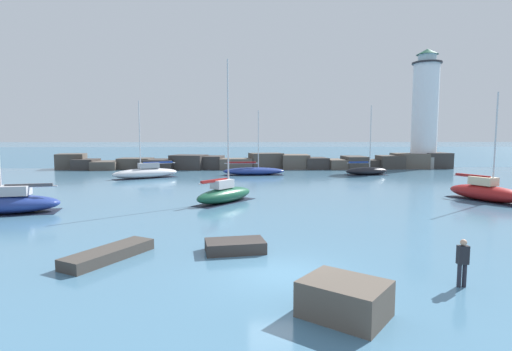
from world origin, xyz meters
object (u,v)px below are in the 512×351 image
sailboat_moored_0 (366,171)px  sailboat_moored_2 (225,193)px  sailboat_moored_4 (486,192)px  sailboat_moored_1 (146,172)px  sailboat_moored_3 (254,171)px  lighthouse (425,115)px  person_on_rocks (463,261)px  sailboat_moored_5 (10,203)px

sailboat_moored_0 → sailboat_moored_2: (-17.48, -20.91, 0.14)m
sailboat_moored_2 → sailboat_moored_4: 20.57m
sailboat_moored_4 → sailboat_moored_1: bearing=150.2°
sailboat_moored_2 → sailboat_moored_3: bearing=82.6°
lighthouse → sailboat_moored_0: 18.68m
person_on_rocks → sailboat_moored_4: bearing=56.5°
sailboat_moored_0 → sailboat_moored_4: bearing=-81.5°
sailboat_moored_2 → sailboat_moored_5: (-13.99, -3.85, 0.00)m
lighthouse → person_on_rocks: 54.62m
lighthouse → sailboat_moored_0: (-12.61, -11.40, -7.75)m
sailboat_moored_0 → sailboat_moored_3: (-14.72, 0.37, -0.04)m
sailboat_moored_2 → sailboat_moored_5: size_ratio=0.99×
person_on_rocks → sailboat_moored_0: bearing=77.4°
sailboat_moored_1 → sailboat_moored_2: bearing=-59.9°
lighthouse → sailboat_moored_2: bearing=-133.0°
sailboat_moored_0 → sailboat_moored_4: (3.09, -20.76, 0.15)m
sailboat_moored_0 → sailboat_moored_3: bearing=178.6°
lighthouse → sailboat_moored_5: lighthouse is taller
sailboat_moored_3 → sailboat_moored_5: size_ratio=0.76×
sailboat_moored_3 → sailboat_moored_5: (-16.75, -25.13, 0.18)m
sailboat_moored_5 → sailboat_moored_0: bearing=38.2°
sailboat_moored_2 → sailboat_moored_3: size_ratio=1.31×
sailboat_moored_3 → person_on_rocks: 39.24m
lighthouse → sailboat_moored_1: size_ratio=2.02×
sailboat_moored_3 → lighthouse: bearing=22.0°
sailboat_moored_3 → sailboat_moored_5: sailboat_moored_5 is taller
lighthouse → sailboat_moored_1: (-40.40, -14.52, -7.61)m
lighthouse → sailboat_moored_5: 57.52m
sailboat_moored_2 → sailboat_moored_3: sailboat_moored_2 is taller
lighthouse → sailboat_moored_5: bearing=-140.6°
sailboat_moored_2 → sailboat_moored_4: bearing=0.4°
sailboat_moored_3 → sailboat_moored_4: bearing=-49.9°
sailboat_moored_2 → person_on_rocks: 19.61m
sailboat_moored_0 → person_on_rocks: size_ratio=5.42×
sailboat_moored_1 → sailboat_moored_4: sailboat_moored_1 is taller
sailboat_moored_1 → person_on_rocks: 40.16m
sailboat_moored_4 → sailboat_moored_3: bearing=130.1°
sailboat_moored_0 → person_on_rocks: 39.34m
lighthouse → sailboat_moored_5: size_ratio=1.69×
sailboat_moored_0 → sailboat_moored_5: 40.05m
lighthouse → sailboat_moored_2: lighthouse is taller
sailboat_moored_0 → sailboat_moored_1: (-27.79, -3.12, 0.14)m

